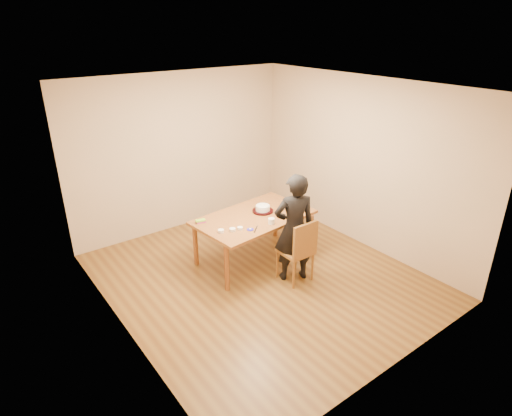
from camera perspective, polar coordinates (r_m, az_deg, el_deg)
room_shell at (r=5.96m, az=-1.35°, el=3.26°), size 4.00×4.50×2.70m
dining_table at (r=6.40m, az=-0.27°, el=-1.25°), size 1.83×1.20×0.04m
dining_chair at (r=6.08m, az=5.27°, el=-5.75°), size 0.42×0.42×0.04m
cake_plate at (r=6.53m, az=0.90°, el=-0.39°), size 0.32×0.32×0.02m
cake at (r=6.51m, az=0.90°, el=-0.01°), size 0.22×0.22×0.07m
frosting_dome at (r=6.49m, az=0.91°, el=0.37°), size 0.21×0.21×0.03m
frosting_tub at (r=6.14m, az=2.07°, el=-1.76°), size 0.09×0.09×0.08m
frosting_lid at (r=5.98m, az=-0.78°, el=-2.89°), size 0.10×0.10×0.01m
frosting_dollop at (r=5.97m, az=-0.78°, el=-2.78°), size 0.04×0.04×0.02m
ramekin_green at (r=5.98m, az=-2.14°, el=-2.72°), size 0.08×0.08×0.04m
ramekin_yellow at (r=5.92m, az=-4.70°, el=-3.08°), size 0.08×0.08×0.04m
ramekin_multi at (r=5.94m, az=-3.15°, el=-2.91°), size 0.09×0.09×0.04m
candy_box_pink at (r=6.24m, az=-7.35°, el=-1.83°), size 0.14×0.09×0.02m
candy_box_green at (r=6.23m, az=-7.42°, el=-1.66°), size 0.15×0.10×0.02m
spatula at (r=5.96m, az=-0.09°, el=-2.97°), size 0.12×0.11×0.01m
person at (r=5.95m, az=5.10°, el=-2.69°), size 0.68×0.58×1.59m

